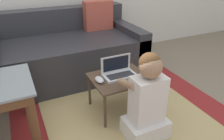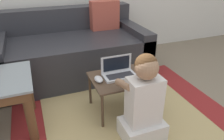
{
  "view_description": "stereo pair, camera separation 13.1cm",
  "coord_description": "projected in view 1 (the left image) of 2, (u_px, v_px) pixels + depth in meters",
  "views": [
    {
      "loc": [
        -0.69,
        -1.37,
        1.28
      ],
      "look_at": [
        0.05,
        0.18,
        0.41
      ],
      "focal_mm": 35.0,
      "sensor_mm": 36.0,
      "label": 1
    },
    {
      "loc": [
        -0.57,
        -1.42,
        1.28
      ],
      "look_at": [
        0.05,
        0.18,
        0.41
      ],
      "focal_mm": 35.0,
      "sensor_mm": 36.0,
      "label": 2
    }
  ],
  "objects": [
    {
      "name": "laptop",
      "position": [
        119.0,
        73.0,
        1.95
      ],
      "size": [
        0.29,
        0.16,
        0.17
      ],
      "color": "silver",
      "rests_on": "laptop_desk"
    },
    {
      "name": "ground_plane",
      "position": [
        116.0,
        120.0,
        1.94
      ],
      "size": [
        16.0,
        16.0,
        0.0
      ],
      "primitive_type": "plane",
      "color": "#7F705B"
    },
    {
      "name": "laptop_desk",
      "position": [
        120.0,
        81.0,
        1.95
      ],
      "size": [
        0.5,
        0.41,
        0.35
      ],
      "color": "#4C3828",
      "rests_on": "ground_plane"
    },
    {
      "name": "person_seated",
      "position": [
        147.0,
        101.0,
        1.64
      ],
      "size": [
        0.33,
        0.35,
        0.72
      ],
      "color": "silver",
      "rests_on": "ground_plane"
    },
    {
      "name": "couch",
      "position": [
        68.0,
        52.0,
        2.63
      ],
      "size": [
        1.72,
        0.95,
        0.83
      ],
      "color": "#2D2D33",
      "rests_on": "ground_plane"
    },
    {
      "name": "area_rug",
      "position": [
        129.0,
        121.0,
        1.93
      ],
      "size": [
        1.91,
        1.76,
        0.01
      ],
      "color": "maroon",
      "rests_on": "ground_plane"
    },
    {
      "name": "computer_mouse",
      "position": [
        99.0,
        80.0,
        1.86
      ],
      "size": [
        0.07,
        0.11,
        0.04
      ],
      "color": "silver",
      "rests_on": "laptop_desk"
    }
  ]
}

